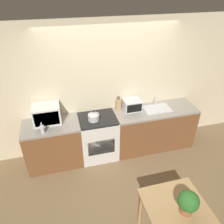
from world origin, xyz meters
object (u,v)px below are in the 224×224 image
object	(u,v)px
microwave	(47,114)
toaster_oven	(132,105)
bottle	(42,129)
dining_table	(176,213)
stove_range	(98,137)
kettle	(94,116)

from	to	relation	value
microwave	toaster_oven	size ratio (longest dim) A/B	1.41
bottle	dining_table	xyz separation A→B (m)	(1.58, -1.77, -0.34)
microwave	dining_table	world-z (taller)	microwave
microwave	bottle	bearing A→B (deg)	-104.96
stove_range	bottle	xyz separation A→B (m)	(-0.98, -0.21, 0.53)
dining_table	microwave	bearing A→B (deg)	125.53
kettle	bottle	bearing A→B (deg)	-169.92
bottle	toaster_oven	xyz separation A→B (m)	(1.71, 0.35, 0.03)
stove_range	toaster_oven	distance (m)	0.92
microwave	bottle	size ratio (longest dim) A/B	2.34
stove_range	toaster_oven	xyz separation A→B (m)	(0.72, 0.14, 0.56)
stove_range	microwave	world-z (taller)	microwave
stove_range	dining_table	bearing A→B (deg)	-73.29
kettle	microwave	bearing A→B (deg)	169.00
stove_range	microwave	bearing A→B (deg)	173.01
stove_range	toaster_oven	bearing A→B (deg)	10.57
stove_range	bottle	size ratio (longest dim) A/B	4.38
stove_range	kettle	world-z (taller)	kettle
dining_table	stove_range	bearing A→B (deg)	106.71
microwave	stove_range	bearing A→B (deg)	-6.99
microwave	bottle	distance (m)	0.34
kettle	bottle	xyz separation A→B (m)	(-0.91, -0.16, -0.01)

